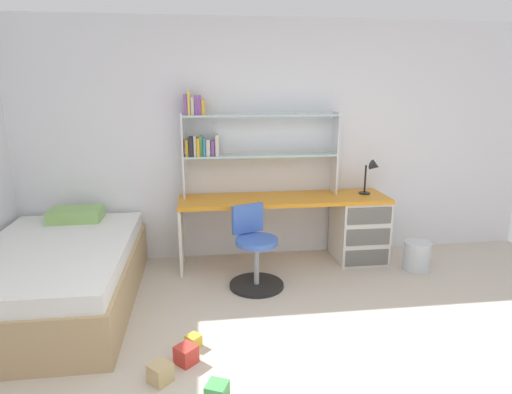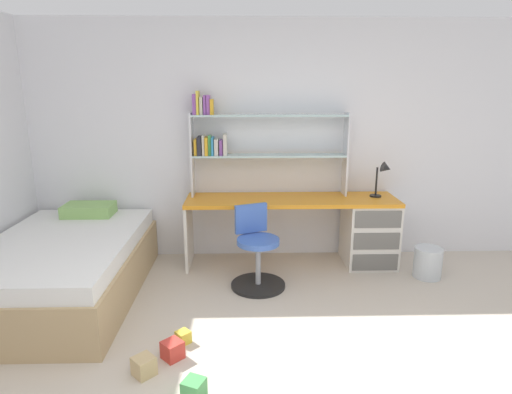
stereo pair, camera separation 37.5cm
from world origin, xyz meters
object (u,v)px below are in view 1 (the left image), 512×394
Objects in this scene: desk at (338,224)px; toy_block_yellow_3 at (194,341)px; desk_lamp at (372,171)px; toy_block_green_2 at (217,393)px; swivel_chair at (255,256)px; bed_platform at (56,276)px; toy_block_red_4 at (186,355)px; waste_bin at (417,256)px; bookshelf_hutch at (236,138)px; toy_block_natural_0 at (160,373)px.

desk is 23.62× the size of toy_block_yellow_3.
toy_block_green_2 is (-1.77, -2.08, -0.92)m from desk_lamp.
desk is at bearing 28.15° from swivel_chair.
desk is 2.82m from bed_platform.
desk reaches higher than bed_platform.
swivel_chair is (-0.98, -0.52, -0.11)m from desk.
toy_block_red_4 is at bearing -133.93° from desk.
toy_block_green_2 is (-2.15, -1.69, -0.09)m from waste_bin.
toy_block_red_4 is at bearing 115.77° from toy_block_green_2.
toy_block_red_4 is at bearing -40.62° from bed_platform.
bookshelf_hutch reaches higher than toy_block_yellow_3.
waste_bin is at bearing -16.57° from bookshelf_hutch.
toy_block_green_2 is at bearing -76.00° from toy_block_yellow_3.
desk is at bearing 55.79° from toy_block_green_2.
bed_platform is 1.51m from toy_block_natural_0.
bookshelf_hutch is 2.60m from toy_block_green_2.
desk is 2.85× the size of swivel_chair.
desk is 2.57m from toy_block_natural_0.
swivel_chair reaches higher than bed_platform.
desk_lamp is at bearing 21.80° from swivel_chair.
bookshelf_hutch is 2.13× the size of swivel_chair.
desk_lamp is 2.96m from toy_block_natural_0.
toy_block_natural_0 is 0.24m from toy_block_red_4.
desk_lamp reaches higher than toy_block_natural_0.
bookshelf_hutch is 4.30× the size of desk_lamp.
toy_block_green_2 is at bearing -98.17° from bookshelf_hutch.
desk is 0.87m from waste_bin.
toy_block_natural_0 is at bearing 147.35° from toy_block_green_2.
bookshelf_hutch reaches higher than swivel_chair.
desk is 2.53m from toy_block_green_2.
toy_block_natural_0 is 0.42m from toy_block_green_2.
toy_block_yellow_3 is at bearing 60.36° from toy_block_natural_0.
bookshelf_hutch reaches higher than waste_bin.
waste_bin is (1.83, -0.54, -1.19)m from bookshelf_hutch.
toy_block_natural_0 is at bearing -49.84° from bed_platform.
toy_block_yellow_3 is at bearing -33.54° from bed_platform.
desk_lamp is 2.97× the size of toy_block_natural_0.
bookshelf_hutch reaches higher than desk_lamp.
bed_platform is at bearing 130.16° from toy_block_natural_0.
swivel_chair is 8.28× the size of toy_block_yellow_3.
bookshelf_hutch is 2.25m from waste_bin.
waste_bin is at bearing 28.74° from toy_block_red_4.
swivel_chair is at bearing -158.20° from desk_lamp.
toy_block_natural_0 is (0.96, -1.14, -0.21)m from bed_platform.
bookshelf_hutch is 2.14m from bed_platform.
bed_platform is 3.48m from waste_bin.
desk_lamp is 2.99× the size of toy_block_red_4.
desk_lamp is 1.59m from swivel_chair.
toy_block_natural_0 is 1.05× the size of toy_block_green_2.
waste_bin reaches higher than toy_block_yellow_3.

